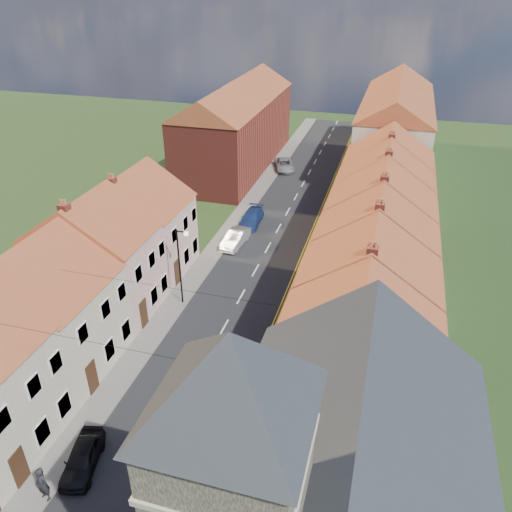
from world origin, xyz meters
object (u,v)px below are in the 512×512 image
at_px(lamppost, 180,262).
at_px(pedestrian_right, 262,432).
at_px(church, 335,495).
at_px(car_distant, 284,165).
at_px(car_mid, 235,238).
at_px(car_far, 252,218).
at_px(pedestrian_left, 42,484).
at_px(car_near, 82,458).

relative_size(lamppost, pedestrian_right, 3.77).
bearing_deg(church, car_distant, 105.06).
bearing_deg(pedestrian_right, car_mid, -53.51).
bearing_deg(car_far, church, -70.91).
xyz_separation_m(car_far, pedestrian_left, (-0.92, -30.68, 0.45)).
bearing_deg(church, pedestrian_right, 125.13).
bearing_deg(car_distant, car_far, -108.43).
height_order(car_near, car_far, car_far).
bearing_deg(pedestrian_left, car_near, 86.29).
distance_m(car_near, pedestrian_right, 8.96).
xyz_separation_m(church, car_distant, (-12.56, 46.68, -5.24)).
relative_size(car_near, pedestrian_left, 1.87).
bearing_deg(car_far, pedestrian_left, -94.05).
xyz_separation_m(car_mid, pedestrian_left, (-0.76, -26.12, 0.41)).
height_order(car_far, pedestrian_right, pedestrian_right).
relative_size(lamppost, car_mid, 1.47).
height_order(car_near, pedestrian_right, pedestrian_right).
xyz_separation_m(church, car_near, (-12.41, 2.33, -5.26)).
xyz_separation_m(car_near, car_mid, (0.11, 24.05, 0.06)).
distance_m(lamppost, car_near, 14.66).
relative_size(car_distant, pedestrian_left, 2.36).
height_order(church, car_far, church).
xyz_separation_m(lamppost, pedestrian_right, (8.91, -10.62, -2.62)).
distance_m(church, car_far, 33.65).
distance_m(car_mid, pedestrian_right, 21.86).
relative_size(car_far, pedestrian_left, 2.27).
relative_size(car_mid, car_far, 0.93).
bearing_deg(pedestrian_right, church, 140.04).
distance_m(lamppost, car_mid, 10.16).
xyz_separation_m(lamppost, car_mid, (0.88, 9.71, -2.87)).
height_order(lamppost, car_distant, lamppost).
height_order(car_near, car_distant, car_distant).
distance_m(church, pedestrian_left, 13.91).
height_order(lamppost, car_far, lamppost).
distance_m(lamppost, pedestrian_left, 16.60).
xyz_separation_m(car_mid, pedestrian_right, (8.04, -20.33, 0.24)).
bearing_deg(pedestrian_left, lamppost, 104.20).
relative_size(car_near, pedestrian_right, 2.27).
bearing_deg(car_near, pedestrian_right, 10.76).
bearing_deg(pedestrian_right, pedestrian_left, 48.28).
bearing_deg(lamppost, pedestrian_left, -89.61).
height_order(car_mid, pedestrian_left, pedestrian_left).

